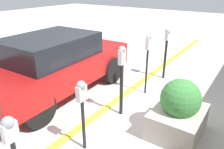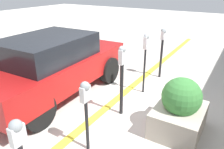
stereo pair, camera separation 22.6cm
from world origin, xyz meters
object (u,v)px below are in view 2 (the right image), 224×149
at_px(parking_meter_nearest, 20,145).
at_px(parking_meter_middle, 122,72).
at_px(parking_meter_second, 86,101).
at_px(parked_car_front, 53,64).
at_px(parking_meter_fourth, 146,50).
at_px(planter_box, 180,110).
at_px(parking_meter_farthest, 162,45).

xyz_separation_m(parking_meter_nearest, parking_meter_middle, (2.52, 0.01, 0.07)).
bearing_deg(parking_meter_second, parking_meter_middle, 2.65).
relative_size(parking_meter_second, parked_car_front, 0.31).
bearing_deg(parking_meter_fourth, parked_car_front, 123.35).
height_order(parking_meter_second, parking_meter_middle, parking_meter_middle).
bearing_deg(parking_meter_middle, parked_car_front, 91.82).
xyz_separation_m(planter_box, parked_car_front, (-0.10, 3.21, 0.34)).
bearing_deg(parked_car_front, parking_meter_middle, -90.24).
relative_size(parking_meter_second, parking_meter_farthest, 0.86).
height_order(parking_meter_middle, planter_box, parking_meter_middle).
bearing_deg(planter_box, parking_meter_middle, 91.62).
height_order(parking_meter_second, parking_meter_farthest, parking_meter_farthest).
bearing_deg(parking_meter_fourth, parking_meter_nearest, -179.71).
bearing_deg(planter_box, parking_meter_fourth, 46.98).
relative_size(parking_meter_second, parking_meter_middle, 0.84).
relative_size(planter_box, parked_car_front, 0.27).
xyz_separation_m(parking_meter_second, parking_meter_farthest, (3.74, 0.05, 0.06)).
bearing_deg(parking_meter_middle, planter_box, -88.38).
bearing_deg(parking_meter_second, parking_meter_farthest, 0.78).
relative_size(parking_meter_nearest, parking_meter_fourth, 0.82).
xyz_separation_m(parking_meter_middle, planter_box, (0.04, -1.26, -0.53)).
xyz_separation_m(parking_meter_nearest, parked_car_front, (2.45, 1.97, -0.12)).
distance_m(parking_meter_nearest, planter_box, 2.88).
bearing_deg(parking_meter_second, parking_meter_nearest, 177.76).
bearing_deg(parking_meter_middle, parking_meter_fourth, 0.29).
bearing_deg(parking_meter_nearest, planter_box, -26.08).
height_order(parking_meter_middle, parking_meter_farthest, parking_meter_middle).
distance_m(parking_meter_middle, planter_box, 1.37).
bearing_deg(parking_meter_farthest, parking_meter_fourth, 179.27).
bearing_deg(parking_meter_nearest, parked_car_front, 38.69).
bearing_deg(parking_meter_farthest, parked_car_front, 141.84).
xyz_separation_m(parking_meter_nearest, parking_meter_second, (1.21, -0.05, 0.03)).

